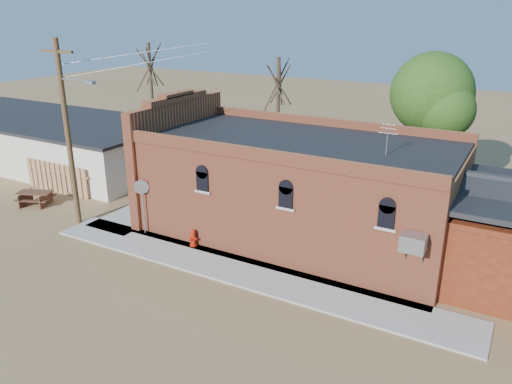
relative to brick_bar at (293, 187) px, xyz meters
The scene contains 14 objects.
ground 6.19m from the brick_bar, 106.65° to the right, with size 120.00×120.00×0.00m, color olive.
sidewalk_south 5.14m from the brick_bar, 91.78° to the right, with size 19.00×2.20×0.08m, color #9E9991.
sidewalk_west 8.28m from the brick_bar, behind, with size 2.60×10.00×0.08m, color #9E9991.
brick_bar is the anchor object (origin of this frame).
storage_building 20.81m from the brick_bar, behind, with size 20.40×8.40×3.17m.
wood_fence 14.61m from the brick_bar, behind, with size 5.20×0.10×1.80m, color #A6744B, non-canonical shape.
utility_pole 10.96m from the brick_bar, 156.31° to the right, with size 3.12×0.26×9.00m.
tree_bare_near 9.54m from the brick_bar, 121.74° to the left, with size 2.80×2.80×7.65m.
tree_bare_far 18.25m from the brick_bar, 151.47° to the left, with size 2.80×2.80×8.16m.
tree_leafy 9.80m from the brick_bar, 61.44° to the left, with size 4.40×4.40×8.15m.
fire_hydrant 5.21m from the brick_bar, 130.47° to the right, with size 0.47×0.46×0.80m.
stop_sign 7.05m from the brick_bar, 148.38° to the right, with size 0.62×0.49×2.71m.
trash_barrel 9.14m from the brick_bar, behind, with size 0.50×0.50×0.76m, color navy.
picnic_table 14.49m from the brick_bar, 165.22° to the right, with size 2.20×1.96×0.76m.
Camera 1 is at (10.99, -14.62, 10.11)m, focal length 35.00 mm.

